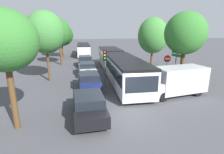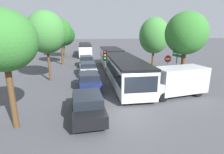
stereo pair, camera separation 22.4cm
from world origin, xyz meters
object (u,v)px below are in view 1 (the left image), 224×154
Objects in this scene: articulated_bus at (117,63)px; traffic_light at (105,60)px; tree_left_mid at (45,33)px; tree_left_distant at (61,35)px; queued_car_green at (85,61)px; city_bus_rear at (83,49)px; tree_left_far at (59,33)px; queued_car_white at (87,69)px; white_van at (177,80)px; tree_right_near at (185,33)px; direction_sign_post at (176,56)px; tree_right_mid at (153,36)px; queued_car_navy at (89,81)px; no_entry_sign at (167,65)px; tree_left_near at (3,43)px; queued_car_black at (89,105)px.

traffic_light reaches higher than articulated_bus.
tree_left_mid is at bearing -99.00° from traffic_light.
queued_car_green is at bearing -67.13° from tree_left_distant.
articulated_bus is 18.97m from city_bus_rear.
city_bus_rear is 1.61× the size of tree_left_far.
white_van is (6.97, -8.04, 0.48)m from queued_car_white.
tree_left_distant is (-7.65, 16.06, 2.73)m from articulated_bus.
tree_right_near is at bearing -141.70° from queued_car_green.
direction_sign_post is at bearing -54.46° from tree_left_distant.
queued_car_green is at bearing -153.51° from traffic_light.
tree_right_mid is at bearing 153.51° from traffic_light.
queued_car_navy is at bearing -38.64° from articulated_bus.
queued_car_green is 10.51m from tree_right_mid.
tree_left_distant is at bearing -73.37° from white_van.
tree_right_mid reaches higher than no_entry_sign.
queued_car_navy is at bearing -73.48° from tree_left_far.
queued_car_white is at bearing 150.22° from tree_right_near.
tree_left_distant reaches higher than city_bus_rear.
no_entry_sign is at bearing -111.15° from white_van.
tree_right_mid is at bearing -38.94° from tree_left_distant.
white_van is 6.53m from traffic_light.
tree_left_far is (0.35, 9.07, -0.12)m from tree_left_mid.
queued_car_white is at bearing -74.38° from tree_left_distant.
tree_left_near is at bearing -36.36° from articulated_bus.
white_van is at bearing -114.56° from queued_car_navy.
tree_right_mid is (9.75, -1.46, 3.64)m from queued_car_green.
tree_left_mid reaches higher than tree_right_near.
articulated_bus is 3.99× the size of queued_car_green.
articulated_bus is at bearing -72.54° from white_van.
no_entry_sign is 3.32m from tree_right_near.
queued_car_white is at bearing -4.40° from queued_car_black.
tree_left_near is (-5.80, -6.57, 2.09)m from traffic_light.
direction_sign_post is at bearing 84.07° from tree_right_near.
direction_sign_post reaches higher than queued_car_white.
tree_left_near is (-11.94, -6.46, 2.71)m from no_entry_sign.
traffic_light is at bearing -133.70° from tree_right_mid.
direction_sign_post is at bearing -40.16° from tree_left_far.
tree_left_near is (-7.72, -10.21, 3.07)m from articulated_bus.
direction_sign_post is (9.20, -3.73, 1.81)m from queued_car_white.
articulated_bus is 7.86m from white_van.
queued_car_white is (-3.45, 1.02, -0.76)m from articulated_bus.
tree_left_distant is 24.19m from tree_right_near.
tree_left_far is (-11.37, 11.93, 2.86)m from no_entry_sign.
white_van is 0.77× the size of tree_left_far.
city_bus_rear is 1.58× the size of tree_right_mid.
city_bus_rear is at bearing -83.76° from white_van.
tree_right_mid is at bearing 86.17° from tree_right_near.
tree_right_near is at bearing -135.15° from white_van.
tree_right_near is (-0.15, -1.45, 2.30)m from direction_sign_post.
traffic_light is at bearing -26.21° from tree_left_mid.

